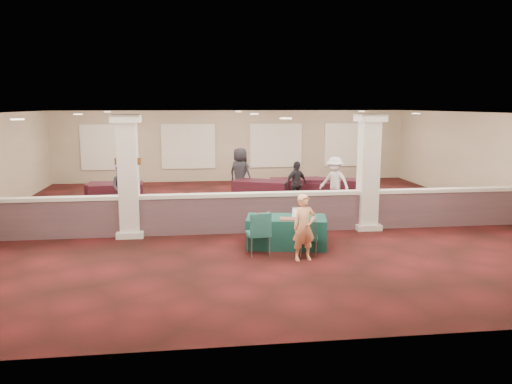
{
  "coord_description": "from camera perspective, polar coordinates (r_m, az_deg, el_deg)",
  "views": [
    {
      "loc": [
        -1.83,
        -14.7,
        3.45
      ],
      "look_at": [
        -0.21,
        -2.0,
        1.2
      ],
      "focal_mm": 35.0,
      "sensor_mm": 36.0,
      "label": 1
    }
  ],
  "objects": [
    {
      "name": "far_table_front_center",
      "position": [
        17.93,
        0.55,
        0.11
      ],
      "size": [
        2.14,
        1.6,
        0.78
      ],
      "primitive_type": "cube",
      "rotation": [
        0.0,
        0.0,
        -0.38
      ],
      "color": "black",
      "rests_on": "ground"
    },
    {
      "name": "wall_back",
      "position": [
        22.85,
        -2.69,
        5.28
      ],
      "size": [
        16.0,
        0.04,
        3.2
      ],
      "primitive_type": "cube",
      "color": "gray",
      "rests_on": "ground"
    },
    {
      "name": "yarn_cream",
      "position": [
        12.12,
        0.85,
        -2.7
      ],
      "size": [
        0.11,
        0.11,
        0.11
      ],
      "primitive_type": "sphere",
      "color": "beige",
      "rests_on": "near_table"
    },
    {
      "name": "wall_right",
      "position": [
        17.78,
        26.35,
        2.94
      ],
      "size": [
        0.04,
        16.0,
        3.2
      ],
      "primitive_type": "cube",
      "color": "gray",
      "rests_on": "ground"
    },
    {
      "name": "far_table_front_right",
      "position": [
        18.49,
        6.36,
        0.17
      ],
      "size": [
        1.77,
        1.15,
        0.66
      ],
      "primitive_type": "cube",
      "rotation": [
        0.0,
        0.0,
        -0.21
      ],
      "color": "black",
      "rests_on": "ground"
    },
    {
      "name": "yarn_red",
      "position": [
        12.28,
        0.18,
        -2.55
      ],
      "size": [
        0.1,
        0.1,
        0.1
      ],
      "primitive_type": "sphere",
      "color": "#601413",
      "rests_on": "near_table"
    },
    {
      "name": "attendee_d",
      "position": [
        18.45,
        -1.82,
        2.15
      ],
      "size": [
        1.04,
        0.99,
        1.9
      ],
      "primitive_type": "imported",
      "rotation": [
        0.0,
        0.0,
        2.44
      ],
      "color": "black",
      "rests_on": "ground"
    },
    {
      "name": "far_table_back_left",
      "position": [
        18.38,
        -15.96,
        -0.12
      ],
      "size": [
        1.85,
        1.01,
        0.73
      ],
      "primitive_type": "cube",
      "rotation": [
        0.0,
        0.0,
        -0.07
      ],
      "color": "black",
      "rests_on": "ground"
    },
    {
      "name": "partition_wall",
      "position": [
        13.64,
        0.59,
        -2.26
      ],
      "size": [
        15.6,
        0.28,
        1.1
      ],
      "color": "#50363F",
      "rests_on": "ground"
    },
    {
      "name": "far_table_back_center",
      "position": [
        18.56,
        4.71,
        0.38
      ],
      "size": [
        1.87,
        0.94,
        0.76
      ],
      "primitive_type": "cube",
      "rotation": [
        0.0,
        0.0,
        0.0
      ],
      "color": "black",
      "rests_on": "ground"
    },
    {
      "name": "far_table_front_left",
      "position": [
        18.16,
        -15.62,
        -0.2
      ],
      "size": [
        1.87,
        1.02,
        0.74
      ],
      "primitive_type": "cube",
      "rotation": [
        0.0,
        0.0,
        0.06
      ],
      "color": "black",
      "rests_on": "ground"
    },
    {
      "name": "conf_chair_main",
      "position": [
        11.56,
        6.04,
        -4.91
      ],
      "size": [
        0.51,
        0.51,
        0.84
      ],
      "rotation": [
        0.0,
        0.0,
        -0.24
      ],
      "color": "#1B4F41",
      "rests_on": "ground"
    },
    {
      "name": "near_table",
      "position": [
        12.31,
        3.47,
        -4.56
      ],
      "size": [
        2.08,
        1.32,
        0.74
      ],
      "primitive_type": "cube",
      "rotation": [
        0.0,
        0.0,
        -0.2
      ],
      "color": "#0D3227",
      "rests_on": "ground"
    },
    {
      "name": "laptop_screen",
      "position": [
        12.26,
        4.92,
        -2.24
      ],
      "size": [
        0.33,
        0.08,
        0.22
      ],
      "primitive_type": "cube",
      "rotation": [
        0.0,
        0.0,
        -0.2
      ],
      "color": "silver",
      "rests_on": "near_table"
    },
    {
      "name": "far_table_back_right",
      "position": [
        18.93,
        9.14,
        0.41
      ],
      "size": [
        1.94,
        1.37,
        0.71
      ],
      "primitive_type": "cube",
      "rotation": [
        0.0,
        0.0,
        -0.31
      ],
      "color": "black",
      "rests_on": "ground"
    },
    {
      "name": "ground",
      "position": [
        15.21,
        -0.19,
        -3.17
      ],
      "size": [
        16.0,
        16.0,
        0.0
      ],
      "primitive_type": "plane",
      "color": "#431011",
      "rests_on": "ground"
    },
    {
      "name": "wall_front",
      "position": [
        7.19,
        7.76,
        -5.05
      ],
      "size": [
        16.0,
        0.04,
        3.2
      ],
      "primitive_type": "cube",
      "color": "gray",
      "rests_on": "ground"
    },
    {
      "name": "woman",
      "position": [
        11.2,
        5.51,
        -4.05
      ],
      "size": [
        0.6,
        0.47,
        1.5
      ],
      "primitive_type": "imported",
      "rotation": [
        0.0,
        0.0,
        0.21
      ],
      "color": "#F0A668",
      "rests_on": "ground"
    },
    {
      "name": "conf_chair_side",
      "position": [
        11.48,
        0.38,
        -4.39
      ],
      "size": [
        0.58,
        0.58,
        1.03
      ],
      "rotation": [
        0.0,
        0.0,
        0.13
      ],
      "color": "#1B4F41",
      "rests_on": "ground"
    },
    {
      "name": "sconce_left",
      "position": [
        13.42,
        -15.63,
        3.38
      ],
      "size": [
        0.12,
        0.12,
        0.18
      ],
      "color": "brown",
      "rests_on": "column_left"
    },
    {
      "name": "knitting",
      "position": [
        11.97,
        3.72,
        -3.08
      ],
      "size": [
        0.46,
        0.38,
        0.03
      ],
      "primitive_type": "cube",
      "rotation": [
        0.0,
        0.0,
        -0.2
      ],
      "color": "#BD431E",
      "rests_on": "near_table"
    },
    {
      "name": "ceiling",
      "position": [
        14.82,
        -0.2,
        8.98
      ],
      "size": [
        16.0,
        16.0,
        0.02
      ],
      "primitive_type": "cube",
      "color": "silver",
      "rests_on": "wall_back"
    },
    {
      "name": "screen_glow",
      "position": [
        12.25,
        4.92,
        -2.32
      ],
      "size": [
        0.3,
        0.06,
        0.19
      ],
      "primitive_type": "cube",
      "rotation": [
        0.0,
        0.0,
        -0.2
      ],
      "color": "silver",
      "rests_on": "near_table"
    },
    {
      "name": "sconce_right",
      "position": [
        13.35,
        -13.25,
        3.45
      ],
      "size": [
        0.12,
        0.12,
        0.18
      ],
      "color": "brown",
      "rests_on": "column_left"
    },
    {
      "name": "laptop_base",
      "position": [
        12.17,
        4.92,
        -2.91
      ],
      "size": [
        0.37,
        0.29,
        0.02
      ],
      "primitive_type": "cube",
      "rotation": [
        0.0,
        0.0,
        -0.2
      ],
      "color": "silver",
      "rests_on": "near_table"
    },
    {
      "name": "attendee_a",
      "position": [
        16.92,
        -15.04,
        0.45
      ],
      "size": [
        0.74,
        0.42,
        1.52
      ],
      "primitive_type": "imported",
      "rotation": [
        0.0,
        0.0,
        0.01
      ],
      "color": "black",
      "rests_on": "ground"
    },
    {
      "name": "scissors",
      "position": [
        11.95,
        6.64,
        -3.19
      ],
      "size": [
        0.13,
        0.05,
        0.01
      ],
      "primitive_type": "cube",
      "rotation": [
        0.0,
        0.0,
        -0.2
      ],
      "color": "red",
      "rests_on": "near_table"
    },
    {
      "name": "attendee_b",
      "position": [
        17.34,
        8.97,
        1.19
      ],
      "size": [
        1.13,
        1.1,
        1.7
      ],
      "primitive_type": "imported",
      "rotation": [
        0.0,
        0.0,
        -0.75
      ],
      "color": "silver",
      "rests_on": "ground"
    },
    {
      "name": "column_right",
      "position": [
        14.17,
        12.71,
        2.35
      ],
      "size": [
        0.72,
        0.72,
        3.2
      ],
      "color": "silver",
      "rests_on": "ground"
    },
    {
      "name": "column_left",
      "position": [
        13.43,
        -14.37,
        1.87
      ],
      "size": [
        0.72,
        0.72,
        3.2
      ],
      "color": "silver",
      "rests_on": "ground"
    },
    {
      "name": "yarn_grey",
      "position": [
        12.34,
        1.37,
        -2.49
      ],
      "size": [
        0.11,
        0.11,
        0.11
      ],
      "primitive_type": "sphere",
      "color": "#454449",
      "rests_on": "near_table"
    },
    {
      "name": "attendee_c",
      "position": [
        17.28,
        4.61,
        0.98
      ],
      "size": [
        1.0,
        0.82,
        1.54
      ],
      "primitive_type": "imported",
      "rotation": [
        0.0,
        0.0,
        0.51
      ],
      "color": "black",
      "rests_on": "ground"
    }
  ]
}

